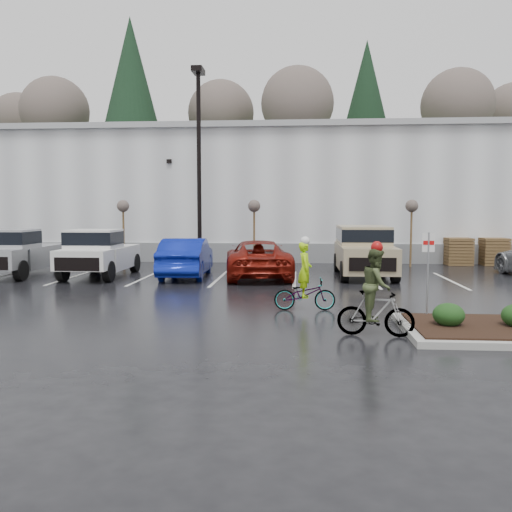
# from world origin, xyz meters

# --- Properties ---
(ground) EXTENTS (120.00, 120.00, 0.00)m
(ground) POSITION_xyz_m (0.00, 0.00, 0.00)
(ground) COLOR black
(ground) RESTS_ON ground
(warehouse) EXTENTS (60.50, 15.50, 7.20)m
(warehouse) POSITION_xyz_m (0.00, 21.99, 3.65)
(warehouse) COLOR #BBBDC0
(warehouse) RESTS_ON ground
(wooded_ridge) EXTENTS (80.00, 25.00, 6.00)m
(wooded_ridge) POSITION_xyz_m (0.00, 45.00, 3.00)
(wooded_ridge) COLOR #243E1A
(wooded_ridge) RESTS_ON ground
(lamppost) EXTENTS (0.50, 1.00, 9.22)m
(lamppost) POSITION_xyz_m (-4.00, 12.00, 5.69)
(lamppost) COLOR black
(lamppost) RESTS_ON ground
(sapling_west) EXTENTS (0.60, 0.60, 3.20)m
(sapling_west) POSITION_xyz_m (-8.00, 13.00, 2.73)
(sapling_west) COLOR #4C391E
(sapling_west) RESTS_ON ground
(sapling_mid) EXTENTS (0.60, 0.60, 3.20)m
(sapling_mid) POSITION_xyz_m (-1.50, 13.00, 2.73)
(sapling_mid) COLOR #4C391E
(sapling_mid) RESTS_ON ground
(sapling_east) EXTENTS (0.60, 0.60, 3.20)m
(sapling_east) POSITION_xyz_m (6.00, 13.00, 2.73)
(sapling_east) COLOR #4C391E
(sapling_east) RESTS_ON ground
(pallet_stack_a) EXTENTS (1.20, 1.20, 1.35)m
(pallet_stack_a) POSITION_xyz_m (8.50, 14.00, 0.68)
(pallet_stack_a) COLOR #4C391E
(pallet_stack_a) RESTS_ON ground
(pallet_stack_b) EXTENTS (1.20, 1.20, 1.35)m
(pallet_stack_b) POSITION_xyz_m (10.20, 14.00, 0.68)
(pallet_stack_b) COLOR #4C391E
(pallet_stack_b) RESTS_ON ground
(shrub_a) EXTENTS (0.70, 0.70, 0.52)m
(shrub_a) POSITION_xyz_m (4.00, -1.00, 0.41)
(shrub_a) COLOR #123413
(shrub_a) RESTS_ON curb_island
(fire_lane_sign) EXTENTS (0.30, 0.05, 2.20)m
(fire_lane_sign) POSITION_xyz_m (3.80, 0.20, 1.41)
(fire_lane_sign) COLOR gray
(fire_lane_sign) RESTS_ON ground
(pickup_silver) EXTENTS (2.10, 5.20, 1.96)m
(pickup_silver) POSITION_xyz_m (-10.89, 8.46, 0.98)
(pickup_silver) COLOR #AAADB2
(pickup_silver) RESTS_ON ground
(pickup_white) EXTENTS (2.10, 5.20, 1.96)m
(pickup_white) POSITION_xyz_m (-7.42, 8.44, 0.98)
(pickup_white) COLOR silver
(pickup_white) RESTS_ON ground
(car_blue) EXTENTS (1.94, 4.90, 1.59)m
(car_blue) POSITION_xyz_m (-3.90, 8.43, 0.79)
(car_blue) COLOR #0D1E99
(car_blue) RESTS_ON ground
(car_red) EXTENTS (3.17, 5.70, 1.51)m
(car_red) POSITION_xyz_m (-0.99, 8.51, 0.75)
(car_red) COLOR maroon
(car_red) RESTS_ON ground
(suv_tan) EXTENTS (2.20, 5.10, 2.06)m
(suv_tan) POSITION_xyz_m (3.34, 9.12, 1.03)
(suv_tan) COLOR tan
(suv_tan) RESTS_ON ground
(cyclist_hivis) EXTENTS (1.70, 0.67, 2.03)m
(cyclist_hivis) POSITION_xyz_m (0.82, 1.50, 0.64)
(cyclist_hivis) COLOR #3F3F44
(cyclist_hivis) RESTS_ON ground
(cyclist_olive) EXTENTS (1.65, 0.82, 2.08)m
(cyclist_olive) POSITION_xyz_m (2.33, -1.44, 0.77)
(cyclist_olive) COLOR #3F3F44
(cyclist_olive) RESTS_ON ground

